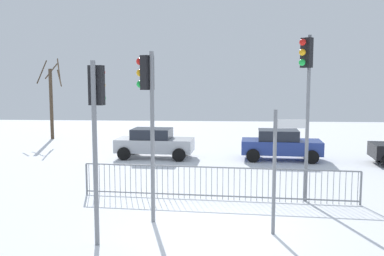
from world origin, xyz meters
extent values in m
plane|color=white|center=(0.00, 0.00, 0.00)|extent=(60.00, 60.00, 0.00)
cylinder|color=slate|center=(2.78, 2.60, 2.60)|extent=(0.11, 0.11, 5.20)
cube|color=black|center=(2.67, 2.48, 4.65)|extent=(0.39, 0.38, 0.90)
sphere|color=red|center=(2.50, 2.29, 4.95)|extent=(0.20, 0.20, 0.20)
sphere|color=orange|center=(2.50, 2.29, 4.65)|extent=(0.20, 0.20, 0.20)
sphere|color=green|center=(2.50, 2.29, 4.35)|extent=(0.20, 0.20, 0.20)
cylinder|color=slate|center=(-2.77, -1.37, 2.12)|extent=(0.11, 0.11, 4.24)
cube|color=black|center=(-2.74, -1.21, 3.69)|extent=(0.35, 0.26, 0.90)
sphere|color=red|center=(-2.71, -0.96, 3.99)|extent=(0.20, 0.20, 0.20)
sphere|color=orange|center=(-2.71, -0.96, 3.69)|extent=(0.20, 0.20, 0.20)
sphere|color=green|center=(-2.71, -0.96, 3.39)|extent=(0.20, 0.20, 0.20)
cylinder|color=slate|center=(-1.73, 0.31, 2.28)|extent=(0.11, 0.11, 4.56)
cube|color=black|center=(-1.87, 0.40, 4.01)|extent=(0.36, 0.39, 0.90)
sphere|color=red|center=(-2.08, 0.54, 4.31)|extent=(0.20, 0.20, 0.20)
sphere|color=orange|center=(-2.08, 0.54, 4.01)|extent=(0.20, 0.20, 0.20)
sphere|color=green|center=(-2.08, 0.54, 3.71)|extent=(0.20, 0.20, 0.20)
cylinder|color=slate|center=(1.40, -0.40, 1.55)|extent=(0.09, 0.09, 3.10)
cube|color=white|center=(1.79, -0.36, 2.75)|extent=(0.70, 0.11, 0.22)
cube|color=slate|center=(-0.01, 2.60, 1.05)|extent=(8.79, 0.73, 0.04)
cube|color=slate|center=(-0.01, 2.60, 0.12)|extent=(8.79, 0.73, 0.04)
cylinder|color=slate|center=(-4.32, 2.94, 0.53)|extent=(0.02, 0.02, 1.05)
cylinder|color=slate|center=(-4.14, 2.92, 0.53)|extent=(0.02, 0.02, 1.05)
cylinder|color=slate|center=(-3.96, 2.91, 0.53)|extent=(0.02, 0.02, 1.05)
cylinder|color=slate|center=(-3.78, 2.89, 0.53)|extent=(0.02, 0.02, 1.05)
cylinder|color=slate|center=(-3.60, 2.88, 0.53)|extent=(0.02, 0.02, 1.05)
cylinder|color=slate|center=(-3.42, 2.87, 0.53)|extent=(0.02, 0.02, 1.05)
cylinder|color=slate|center=(-3.24, 2.85, 0.53)|extent=(0.02, 0.02, 1.05)
cylinder|color=slate|center=(-3.06, 2.84, 0.53)|extent=(0.02, 0.02, 1.05)
cylinder|color=slate|center=(-2.88, 2.82, 0.53)|extent=(0.02, 0.02, 1.05)
cylinder|color=slate|center=(-2.70, 2.81, 0.53)|extent=(0.02, 0.02, 1.05)
cylinder|color=slate|center=(-2.52, 2.80, 0.53)|extent=(0.02, 0.02, 1.05)
cylinder|color=slate|center=(-2.35, 2.78, 0.53)|extent=(0.02, 0.02, 1.05)
cylinder|color=slate|center=(-2.17, 2.77, 0.53)|extent=(0.02, 0.02, 1.05)
cylinder|color=slate|center=(-1.99, 2.75, 0.53)|extent=(0.02, 0.02, 1.05)
cylinder|color=slate|center=(-1.81, 2.74, 0.53)|extent=(0.02, 0.02, 1.05)
cylinder|color=slate|center=(-1.63, 2.72, 0.53)|extent=(0.02, 0.02, 1.05)
cylinder|color=slate|center=(-1.45, 2.71, 0.53)|extent=(0.02, 0.02, 1.05)
cylinder|color=slate|center=(-1.27, 2.70, 0.53)|extent=(0.02, 0.02, 1.05)
cylinder|color=slate|center=(-1.09, 2.68, 0.53)|extent=(0.02, 0.02, 1.05)
cylinder|color=slate|center=(-0.91, 2.67, 0.53)|extent=(0.02, 0.02, 1.05)
cylinder|color=slate|center=(-0.73, 2.65, 0.53)|extent=(0.02, 0.02, 1.05)
cylinder|color=slate|center=(-0.55, 2.64, 0.53)|extent=(0.02, 0.02, 1.05)
cylinder|color=slate|center=(-0.37, 2.63, 0.53)|extent=(0.02, 0.02, 1.05)
cylinder|color=slate|center=(-0.19, 2.61, 0.53)|extent=(0.02, 0.02, 1.05)
cylinder|color=slate|center=(-0.01, 2.60, 0.53)|extent=(0.02, 0.02, 1.05)
cylinder|color=slate|center=(0.17, 2.58, 0.53)|extent=(0.02, 0.02, 1.05)
cylinder|color=slate|center=(0.35, 2.57, 0.53)|extent=(0.02, 0.02, 1.05)
cylinder|color=slate|center=(0.52, 2.55, 0.53)|extent=(0.02, 0.02, 1.05)
cylinder|color=slate|center=(0.70, 2.54, 0.53)|extent=(0.02, 0.02, 1.05)
cylinder|color=slate|center=(0.88, 2.53, 0.53)|extent=(0.02, 0.02, 1.05)
cylinder|color=slate|center=(1.06, 2.51, 0.53)|extent=(0.02, 0.02, 1.05)
cylinder|color=slate|center=(1.24, 2.50, 0.53)|extent=(0.02, 0.02, 1.05)
cylinder|color=slate|center=(1.42, 2.48, 0.53)|extent=(0.02, 0.02, 1.05)
cylinder|color=slate|center=(1.60, 2.47, 0.53)|extent=(0.02, 0.02, 1.05)
cylinder|color=slate|center=(1.78, 2.46, 0.53)|extent=(0.02, 0.02, 1.05)
cylinder|color=slate|center=(1.96, 2.44, 0.53)|extent=(0.02, 0.02, 1.05)
cylinder|color=slate|center=(2.14, 2.43, 0.53)|extent=(0.02, 0.02, 1.05)
cylinder|color=slate|center=(2.32, 2.41, 0.53)|extent=(0.02, 0.02, 1.05)
cylinder|color=slate|center=(2.50, 2.40, 0.53)|extent=(0.02, 0.02, 1.05)
cylinder|color=slate|center=(2.68, 2.39, 0.53)|extent=(0.02, 0.02, 1.05)
cylinder|color=slate|center=(2.86, 2.37, 0.53)|extent=(0.02, 0.02, 1.05)
cylinder|color=slate|center=(3.04, 2.36, 0.53)|extent=(0.02, 0.02, 1.05)
cylinder|color=slate|center=(3.21, 2.34, 0.53)|extent=(0.02, 0.02, 1.05)
cylinder|color=slate|center=(3.39, 2.33, 0.53)|extent=(0.02, 0.02, 1.05)
cylinder|color=slate|center=(3.57, 2.31, 0.53)|extent=(0.02, 0.02, 1.05)
cylinder|color=slate|center=(3.75, 2.30, 0.53)|extent=(0.02, 0.02, 1.05)
cylinder|color=slate|center=(3.93, 2.29, 0.53)|extent=(0.02, 0.02, 1.05)
cylinder|color=slate|center=(4.11, 2.27, 0.53)|extent=(0.02, 0.02, 1.05)
cylinder|color=slate|center=(4.29, 2.26, 0.53)|extent=(0.02, 0.02, 1.05)
cylinder|color=slate|center=(-4.41, 2.94, 0.53)|extent=(0.06, 0.06, 1.05)
cylinder|color=slate|center=(4.38, 2.25, 0.53)|extent=(0.06, 0.06, 1.05)
cube|color=#B2B5BA|center=(-3.17, 9.91, 0.65)|extent=(3.89, 1.92, 0.65)
cube|color=#1E232D|center=(-3.32, 9.92, 1.20)|extent=(1.98, 1.61, 0.55)
cylinder|color=black|center=(-1.78, 10.68, 0.32)|extent=(0.65, 0.26, 0.64)
cylinder|color=black|center=(-1.87, 8.98, 0.32)|extent=(0.65, 0.26, 0.64)
cylinder|color=black|center=(-4.47, 10.84, 0.32)|extent=(0.65, 0.26, 0.64)
cylinder|color=black|center=(-4.57, 9.14, 0.32)|extent=(0.65, 0.26, 0.64)
cylinder|color=black|center=(7.68, 9.73, 0.32)|extent=(0.66, 0.28, 0.64)
cube|color=navy|center=(3.04, 9.77, 0.65)|extent=(3.92, 1.98, 0.65)
cube|color=#1E232D|center=(2.89, 9.78, 1.20)|extent=(2.01, 1.64, 0.55)
cylinder|color=black|center=(4.45, 10.52, 0.32)|extent=(0.65, 0.27, 0.64)
cylinder|color=black|center=(4.32, 8.82, 0.32)|extent=(0.65, 0.27, 0.64)
cylinder|color=black|center=(1.76, 10.72, 0.32)|extent=(0.65, 0.27, 0.64)
cylinder|color=black|center=(1.63, 9.02, 0.32)|extent=(0.65, 0.27, 0.64)
cylinder|color=#473828|center=(-11.10, 16.40, 2.33)|extent=(0.22, 0.22, 4.65)
cylinder|color=#473828|center=(-11.70, 16.49, 4.46)|extent=(0.27, 1.27, 1.58)
cylinder|color=#473828|center=(-10.53, 16.51, 4.03)|extent=(0.30, 1.21, 1.10)
cylinder|color=#473828|center=(-10.57, 16.55, 4.56)|extent=(0.38, 1.15, 1.49)
cylinder|color=#473828|center=(-11.19, 16.80, 4.51)|extent=(0.88, 0.26, 1.07)
camera|label=1|loc=(0.05, -10.55, 3.75)|focal=39.05mm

